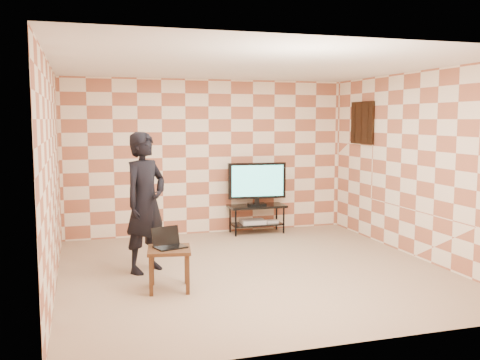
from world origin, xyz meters
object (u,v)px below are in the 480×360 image
object	(u,v)px
tv	(257,182)
side_table	(169,256)
tv_stand	(257,213)

from	to	relation	value
tv	side_table	distance (m)	3.41
tv_stand	tv	xyz separation A→B (m)	(0.00, -0.00, 0.55)
tv_stand	side_table	size ratio (longest dim) A/B	1.77
tv_stand	tv	distance (m)	0.55
side_table	tv	bearing A→B (deg)	53.55
tv	side_table	size ratio (longest dim) A/B	1.82
tv_stand	tv	world-z (taller)	tv
tv	side_table	xyz separation A→B (m)	(-2.00, -2.71, -0.51)
tv_stand	tv	bearing A→B (deg)	-85.03
side_table	tv_stand	bearing A→B (deg)	53.58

